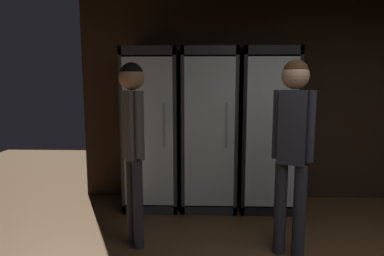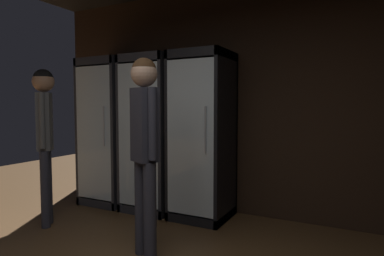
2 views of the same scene
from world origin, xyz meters
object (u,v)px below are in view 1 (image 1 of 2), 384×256
cooler_left (209,131)px  shopper_far (133,128)px  cooler_center (265,131)px  cooler_far_left (153,131)px  shopper_near (293,137)px

cooler_left → shopper_far: bearing=-123.7°
cooler_center → shopper_far: size_ratio=1.13×
cooler_center → cooler_left: bearing=-179.8°
cooler_left → shopper_far: size_ratio=1.13×
cooler_far_left → cooler_left: 0.70m
cooler_center → shopper_far: bearing=-142.7°
shopper_near → cooler_left: bearing=120.2°
cooler_far_left → shopper_far: (-0.02, -1.08, 0.18)m
cooler_center → shopper_far: (-1.42, -1.08, 0.18)m
cooler_left → shopper_far: 1.31m
cooler_far_left → cooler_left: size_ratio=1.00×
cooler_far_left → shopper_near: cooler_far_left is taller
shopper_near → shopper_far: (-1.42, 0.13, 0.05)m
cooler_left → shopper_far: cooler_left is taller
cooler_far_left → shopper_far: size_ratio=1.13×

